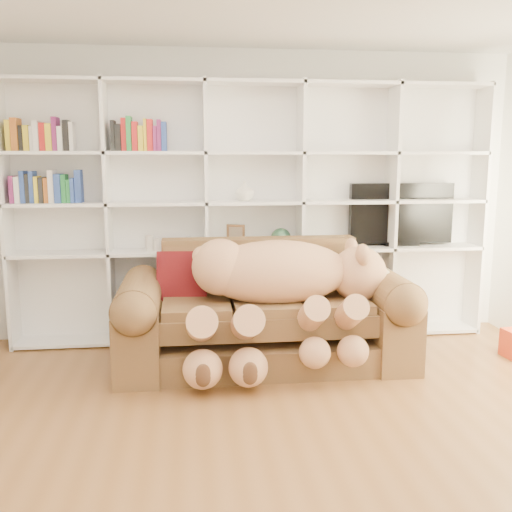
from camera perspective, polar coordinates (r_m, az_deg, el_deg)
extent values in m
plane|color=brown|center=(3.47, 4.38, -19.86)|extent=(5.00, 5.00, 0.00)
cube|color=white|center=(5.49, -0.47, 6.08)|extent=(5.00, 0.02, 2.70)
cube|color=white|center=(5.47, -0.43, 4.49)|extent=(4.40, 0.03, 2.40)
cube|color=white|center=(5.52, -23.64, 3.70)|extent=(0.03, 0.35, 2.40)
cube|color=white|center=(5.33, -14.53, 4.02)|extent=(0.03, 0.35, 2.40)
cube|color=white|center=(5.28, -5.00, 4.25)|extent=(0.03, 0.35, 2.40)
cube|color=white|center=(5.38, 4.44, 4.36)|extent=(0.03, 0.35, 2.40)
cube|color=white|center=(5.62, 13.30, 4.36)|extent=(0.03, 0.35, 2.40)
cube|color=white|center=(5.98, 21.28, 4.27)|extent=(0.03, 0.35, 2.40)
cube|color=white|center=(5.55, -0.23, -7.79)|extent=(4.40, 0.35, 0.03)
cube|color=white|center=(5.36, -0.24, 0.60)|extent=(4.40, 0.35, 0.03)
cube|color=white|center=(5.30, -0.24, 5.40)|extent=(4.40, 0.35, 0.03)
cube|color=white|center=(5.29, -0.24, 10.26)|extent=(4.40, 0.35, 0.03)
cube|color=white|center=(5.33, -0.25, 16.95)|extent=(4.40, 0.35, 0.03)
cube|color=brown|center=(4.85, 0.88, -9.32)|extent=(2.29, 0.93, 0.24)
cube|color=brown|center=(4.73, 0.93, -5.28)|extent=(1.70, 0.76, 0.33)
cube|color=brown|center=(5.09, 0.29, -1.52)|extent=(1.70, 0.22, 0.60)
cube|color=brown|center=(4.78, -11.51, -7.57)|extent=(0.35, 1.04, 0.60)
cube|color=brown|center=(5.03, 12.62, -6.70)|extent=(0.35, 1.04, 0.60)
cylinder|color=brown|center=(4.69, -11.63, -4.08)|extent=(0.35, 0.98, 0.35)
cylinder|color=brown|center=(4.95, 12.76, -3.38)|extent=(0.35, 0.98, 0.35)
ellipsoid|color=tan|center=(4.63, 2.08, -1.62)|extent=(1.21, 0.58, 0.52)
sphere|color=tan|center=(4.58, -3.58, -1.11)|extent=(0.46, 0.46, 0.46)
sphere|color=tan|center=(4.79, 10.22, -1.76)|extent=(0.46, 0.46, 0.46)
sphere|color=beige|center=(4.86, 12.20, -2.42)|extent=(0.23, 0.23, 0.23)
sphere|color=#452A19|center=(4.89, 13.17, -2.51)|extent=(0.07, 0.07, 0.07)
ellipsoid|color=tan|center=(4.60, 10.63, 0.11)|extent=(0.11, 0.18, 0.18)
ellipsoid|color=tan|center=(4.90, 9.51, 0.75)|extent=(0.11, 0.18, 0.18)
sphere|color=tan|center=(4.55, -5.43, 0.00)|extent=(0.16, 0.16, 0.16)
cylinder|color=tan|center=(4.39, 5.48, -6.07)|extent=(0.20, 0.55, 0.41)
cylinder|color=tan|center=(4.46, 9.15, -5.90)|extent=(0.20, 0.55, 0.41)
cylinder|color=tan|center=(4.31, -5.48, -6.96)|extent=(0.23, 0.64, 0.47)
cylinder|color=tan|center=(4.33, -1.05, -6.84)|extent=(0.23, 0.64, 0.47)
sphere|color=tan|center=(4.30, 5.93, -9.65)|extent=(0.24, 0.24, 0.24)
sphere|color=tan|center=(4.37, 9.71, -9.41)|extent=(0.24, 0.24, 0.24)
sphere|color=tan|center=(4.23, -5.36, -11.16)|extent=(0.29, 0.29, 0.29)
sphere|color=tan|center=(4.25, -0.79, -11.02)|extent=(0.29, 0.29, 0.29)
cube|color=#590F0F|center=(4.86, -7.38, -2.03)|extent=(0.43, 0.26, 0.44)
cube|color=black|center=(5.71, 14.30, 4.16)|extent=(1.02, 0.08, 0.58)
cube|color=black|center=(5.74, 14.18, 1.28)|extent=(0.34, 0.18, 0.04)
cube|color=#55351D|center=(5.32, -2.04, 1.99)|extent=(0.17, 0.10, 0.22)
sphere|color=#2B553B|center=(5.38, 2.51, 1.80)|extent=(0.19, 0.19, 0.19)
cylinder|color=beige|center=(5.32, -10.62, 1.29)|extent=(0.09, 0.09, 0.14)
cylinder|color=beige|center=(5.32, -9.87, 1.14)|extent=(0.08, 0.08, 0.11)
sphere|color=silver|center=(5.31, -6.75, 1.32)|extent=(0.12, 0.12, 0.12)
imported|color=white|center=(5.29, -1.13, 6.53)|extent=(0.18, 0.18, 0.18)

